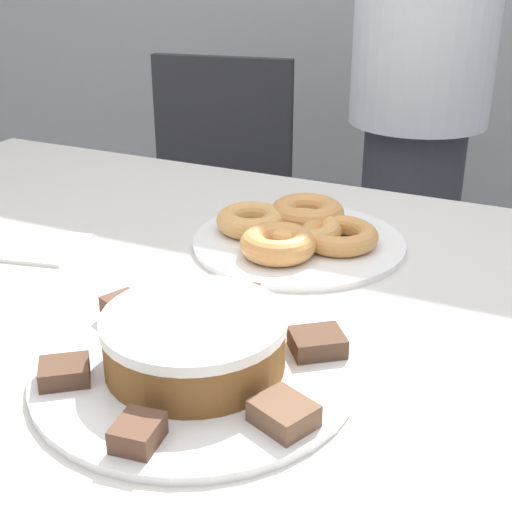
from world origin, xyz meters
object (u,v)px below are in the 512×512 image
(plate_cake, at_px, (196,369))
(frosted_cake, at_px, (194,341))
(person_standing, at_px, (420,90))
(office_chair_left, at_px, (209,235))
(napkin, at_px, (32,246))
(plate_donuts, at_px, (299,242))

(plate_cake, xyz_separation_m, frosted_cake, (0.00, -0.00, 0.04))
(person_standing, xyz_separation_m, office_chair_left, (-0.54, -0.02, -0.44))
(office_chair_left, distance_m, napkin, 0.93)
(plate_cake, height_order, frosted_cake, frosted_cake)
(office_chair_left, height_order, napkin, office_chair_left)
(plate_cake, xyz_separation_m, napkin, (-0.39, 0.19, -0.00))
(person_standing, relative_size, office_chair_left, 1.83)
(plate_donuts, xyz_separation_m, napkin, (-0.36, -0.18, -0.00))
(plate_donuts, relative_size, frosted_cake, 1.65)
(plate_donuts, height_order, napkin, plate_donuts)
(napkin, bearing_deg, plate_donuts, 26.61)
(frosted_cake, distance_m, napkin, 0.43)
(person_standing, distance_m, frosted_cake, 1.07)
(plate_donuts, bearing_deg, office_chair_left, 128.37)
(person_standing, relative_size, plate_donuts, 4.94)
(frosted_cake, bearing_deg, office_chair_left, 118.34)
(office_chair_left, relative_size, plate_cake, 2.49)
(napkin, bearing_deg, person_standing, 67.01)
(office_chair_left, bearing_deg, plate_donuts, -61.98)
(office_chair_left, height_order, plate_cake, office_chair_left)
(office_chair_left, bearing_deg, napkin, -88.98)
(person_standing, bearing_deg, frosted_cake, -88.97)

